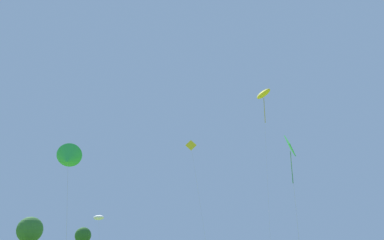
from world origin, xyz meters
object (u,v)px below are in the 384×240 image
Objects in this scene: kite_yellow_diamond at (191,148)px; kite_green_diamond at (290,148)px; kite_white_parafoil at (99,218)px; tree_distant_left at (83,236)px; kite_yellow_parafoil at (263,94)px; tree_distant_right at (30,230)px; kite_green_delta at (68,158)px.

kite_green_diamond is at bearing -71.98° from kite_yellow_diamond.
kite_white_parafoil is 0.65× the size of kite_green_diamond.
kite_white_parafoil is at bearing -69.06° from tree_distant_left.
kite_yellow_parafoil is (3.68, 31.34, 17.57)m from kite_green_diamond.
kite_yellow_parafoil is 55.45m from tree_distant_left.
kite_white_parafoil is 0.96× the size of tree_distant_right.
tree_distant_left is at bearing 105.19° from kite_green_delta.
kite_yellow_parafoil is 3.97× the size of tree_distant_right.
tree_distant_right is (-39.12, 42.49, -4.61)m from kite_green_diamond.
kite_green_delta is 18.77m from kite_green_diamond.
kite_white_parafoil is at bearing 99.74° from kite_green_delta.
kite_yellow_diamond is 27.87m from kite_green_delta.
kite_white_parafoil is at bearing 154.28° from kite_yellow_diamond.
kite_green_delta is at bearing -80.26° from kite_white_parafoil.
kite_yellow_diamond is 1.69× the size of kite_green_delta.
tree_distant_left is 21.32m from tree_distant_right.
kite_yellow_parafoil is at bearing 52.89° from kite_green_delta.
tree_distant_right is (-30.41, 15.70, -11.51)m from kite_yellow_diamond.
kite_green_delta reaches higher than kite_white_parafoil.
kite_green_delta is 1.70× the size of tree_distant_left.
kite_green_diamond reaches higher than kite_white_parafoil.
kite_yellow_diamond is 29.00m from kite_green_diamond.
kite_yellow_diamond is 0.63× the size of kite_yellow_parafoil.
kite_yellow_parafoil is at bearing -14.60° from tree_distant_right.
kite_yellow_diamond is 46.94m from tree_distant_left.
tree_distant_right is at bearing 132.64° from kite_green_diamond.
kite_green_diamond reaches higher than kite_green_delta.
kite_yellow_diamond is at bearing 108.02° from kite_green_diamond.
kite_white_parafoil is 0.24× the size of kite_yellow_parafoil.
tree_distant_right is (-20.44, 40.70, -4.29)m from kite_green_delta.
kite_green_delta is (-9.97, -25.00, -7.22)m from kite_yellow_diamond.
tree_distant_right is at bearing 165.40° from kite_yellow_parafoil.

